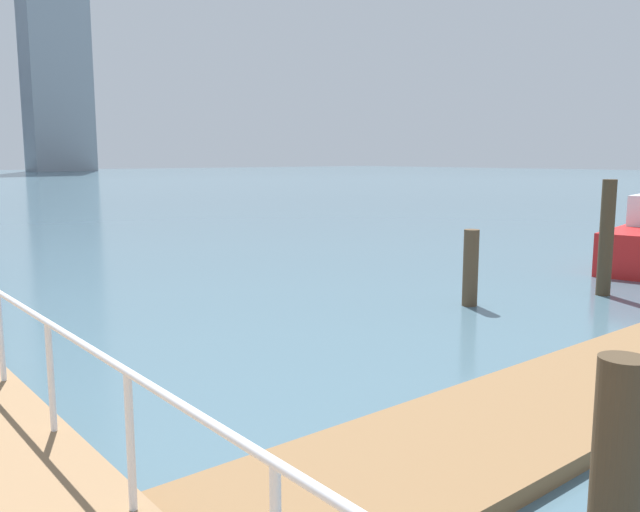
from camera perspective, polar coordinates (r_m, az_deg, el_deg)
The scene contains 7 objects.
ground_plane at distance 16.17m, azimuth -20.88°, elevation -2.51°, with size 300.00×300.00×0.00m, color #476675.
floating_dock at distance 9.89m, azimuth 25.39°, elevation -9.11°, with size 14.40×2.00×0.18m, color olive.
boardwalk_railing at distance 3.52m, azimuth -3.91°, elevation -20.49°, with size 0.06×25.41×1.08m.
dock_piling_1 at distance 4.79m, azimuth 24.30°, elevation -18.06°, with size 0.31×0.31×1.74m, color #473826.
dock_piling_3 at distance 13.41m, azimuth 12.97°, elevation -1.01°, with size 0.30×0.30×1.54m, color brown.
dock_piling_4 at distance 15.30m, azimuth 23.66°, elevation 1.45°, with size 0.30×0.30×2.50m, color #473826.
skyline_tower_4 at distance 155.22m, azimuth -22.24°, elevation 19.51°, with size 13.17×6.37×67.95m, color #8C939E.
Camera 1 is at (-4.92, 4.88, 2.96)m, focal length 36.76 mm.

